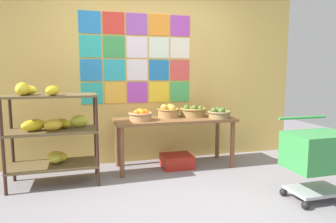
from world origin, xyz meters
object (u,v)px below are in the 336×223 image
object	(u,v)px
fruit_basket_back_right	(193,111)
display_table	(175,124)
banana_shelf_unit	(51,127)
fruit_basket_right	(141,115)
produce_crate_under_table	(177,161)
fruit_basket_back_left	(219,113)
fruit_basket_centre	(168,111)
shopping_cart	(318,154)

from	to	relation	value
fruit_basket_back_right	display_table	bearing A→B (deg)	-161.87
banana_shelf_unit	fruit_basket_right	xyz separation A→B (m)	(1.08, 0.17, 0.08)
fruit_basket_right	produce_crate_under_table	xyz separation A→B (m)	(0.50, 0.03, -0.66)
fruit_basket_back_right	fruit_basket_back_left	xyz separation A→B (m)	(0.29, -0.24, -0.01)
fruit_basket_centre	produce_crate_under_table	size ratio (longest dim) A/B	0.75
display_table	produce_crate_under_table	distance (m)	0.51
banana_shelf_unit	fruit_basket_back_left	xyz separation A→B (m)	(2.15, 0.08, 0.07)
banana_shelf_unit	fruit_basket_back_right	distance (m)	1.89
fruit_basket_right	fruit_basket_centre	world-z (taller)	fruit_basket_centre
fruit_basket_right	shopping_cart	xyz separation A→B (m)	(1.55, -1.38, -0.27)
banana_shelf_unit	produce_crate_under_table	xyz separation A→B (m)	(1.58, 0.19, -0.58)
fruit_basket_back_right	shopping_cart	distance (m)	1.74
fruit_basket_right	fruit_basket_back_right	xyz separation A→B (m)	(0.78, 0.16, 0.00)
display_table	fruit_basket_back_left	xyz separation A→B (m)	(0.59, -0.14, 0.15)
fruit_basket_centre	produce_crate_under_table	distance (m)	0.70
produce_crate_under_table	fruit_basket_right	bearing A→B (deg)	-177.03
display_table	fruit_basket_right	bearing A→B (deg)	-173.19
banana_shelf_unit	fruit_basket_back_left	bearing A→B (deg)	2.23
fruit_basket_back_right	fruit_basket_right	bearing A→B (deg)	-168.68
banana_shelf_unit	shopping_cart	world-z (taller)	banana_shelf_unit
fruit_basket_right	shopping_cart	bearing A→B (deg)	-41.52
fruit_basket_back_left	shopping_cart	bearing A→B (deg)	-69.44
display_table	produce_crate_under_table	xyz separation A→B (m)	(0.02, -0.03, -0.51)
fruit_basket_back_left	produce_crate_under_table	xyz separation A→B (m)	(-0.57, 0.11, -0.66)
display_table	banana_shelf_unit	bearing A→B (deg)	-171.87
fruit_basket_right	banana_shelf_unit	bearing A→B (deg)	-171.29
fruit_basket_right	fruit_basket_back_left	xyz separation A→B (m)	(1.07, -0.08, -0.01)
produce_crate_under_table	shopping_cart	bearing A→B (deg)	-53.05
fruit_basket_back_right	fruit_basket_back_left	bearing A→B (deg)	-39.31
banana_shelf_unit	produce_crate_under_table	distance (m)	1.69
display_table	fruit_basket_centre	xyz separation A→B (m)	(-0.06, 0.11, 0.17)
banana_shelf_unit	fruit_basket_back_left	size ratio (longest dim) A/B	3.79
display_table	shopping_cart	xyz separation A→B (m)	(1.08, -1.43, -0.11)
display_table	shopping_cart	world-z (taller)	shopping_cart
banana_shelf_unit	produce_crate_under_table	size ratio (longest dim) A/B	2.91
fruit_basket_centre	shopping_cart	world-z (taller)	fruit_basket_centre
banana_shelf_unit	shopping_cart	xyz separation A→B (m)	(2.63, -1.21, -0.19)
fruit_basket_back_right	banana_shelf_unit	bearing A→B (deg)	-170.19
fruit_basket_back_right	shopping_cart	size ratio (longest dim) A/B	0.44
fruit_basket_right	shopping_cart	size ratio (longest dim) A/B	0.37
fruit_basket_centre	produce_crate_under_table	world-z (taller)	fruit_basket_centre
produce_crate_under_table	fruit_basket_back_right	bearing A→B (deg)	24.98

